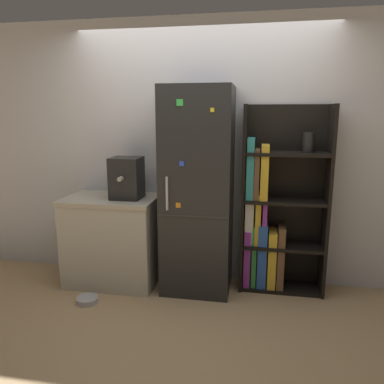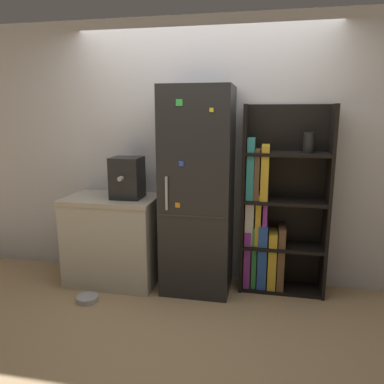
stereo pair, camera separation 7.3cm
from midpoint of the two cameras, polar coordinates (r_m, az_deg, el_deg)
The scene contains 7 objects.
ground_plane at distance 3.70m, azimuth 0.89°, elevation -15.40°, with size 16.00×16.00×0.00m, color tan.
wall_back at distance 3.77m, azimuth 2.29°, elevation 5.88°, with size 8.00×0.05×2.60m.
refrigerator at distance 3.53m, azimuth 1.47°, elevation 0.05°, with size 0.64×0.58×1.94m.
bookshelf at distance 3.68m, azimuth 12.81°, elevation -3.49°, with size 0.79×0.33×1.78m.
kitchen_counter at distance 3.90m, azimuth -11.30°, elevation -7.08°, with size 0.91×0.61×0.89m.
espresso_machine at distance 3.66m, azimuth -9.28°, elevation 2.16°, with size 0.28×0.33×0.40m.
pet_bowl at distance 3.69m, azimuth -15.09°, elevation -15.38°, with size 0.20×0.20×0.05m.
Camera 2 is at (0.64, -3.22, 1.71)m, focal length 35.00 mm.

